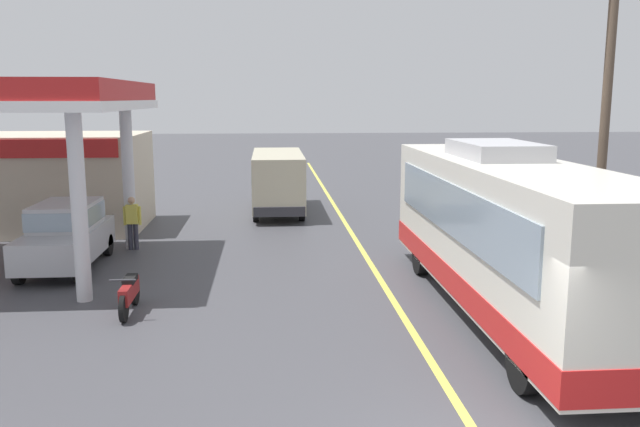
{
  "coord_description": "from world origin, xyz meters",
  "views": [
    {
      "loc": [
        -2.86,
        -7.28,
        4.67
      ],
      "look_at": [
        -1.5,
        10.0,
        1.6
      ],
      "focal_mm": 36.79,
      "sensor_mm": 36.0,
      "label": 1
    }
  ],
  "objects": [
    {
      "name": "car_at_pump",
      "position": [
        -8.46,
        10.92,
        1.01
      ],
      "size": [
        1.7,
        4.2,
        1.82
      ],
      "color": "#B2B2B7",
      "rests_on": "ground"
    },
    {
      "name": "ground",
      "position": [
        0.0,
        20.0,
        0.0
      ],
      "size": [
        120.0,
        120.0,
        0.0
      ],
      "primitive_type": "plane",
      "color": "#424247"
    },
    {
      "name": "coach_bus_main",
      "position": [
        2.28,
        6.21,
        1.72
      ],
      "size": [
        2.6,
        11.04,
        3.69
      ],
      "color": "silver",
      "rests_on": "ground"
    },
    {
      "name": "minibus_opposing_lane",
      "position": [
        -2.49,
        19.47,
        1.47
      ],
      "size": [
        2.04,
        6.13,
        2.44
      ],
      "color": "#BFB799",
      "rests_on": "ground"
    },
    {
      "name": "motorcycle_parked_forecourt",
      "position": [
        -5.95,
        6.84,
        0.44
      ],
      "size": [
        0.55,
        1.8,
        0.92
      ],
      "color": "black",
      "rests_on": "ground"
    },
    {
      "name": "pedestrian_near_pump",
      "position": [
        -7.09,
        13.05,
        0.93
      ],
      "size": [
        0.55,
        0.22,
        1.66
      ],
      "color": "#33333F",
      "rests_on": "ground"
    },
    {
      "name": "gas_station_roadside",
      "position": [
        -10.89,
        14.72,
        2.63
      ],
      "size": [
        9.1,
        11.95,
        5.1
      ],
      "color": "#B21E1E",
      "rests_on": "ground"
    },
    {
      "name": "lane_divider_stripe",
      "position": [
        0.0,
        15.0,
        0.0
      ],
      "size": [
        0.16,
        50.0,
        0.01
      ],
      "primitive_type": "cube",
      "color": "#D8CC4C",
      "rests_on": "ground"
    },
    {
      "name": "utility_pole_roadside",
      "position": [
        5.73,
        8.98,
        4.1
      ],
      "size": [
        1.8,
        0.24,
        7.85
      ],
      "color": "brown",
      "rests_on": "ground"
    }
  ]
}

